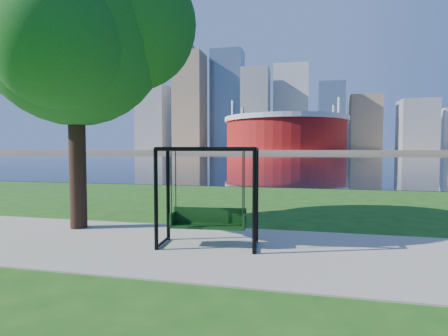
% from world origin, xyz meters
% --- Properties ---
extents(ground, '(900.00, 900.00, 0.00)m').
position_xyz_m(ground, '(0.00, 0.00, 0.00)').
color(ground, '#1E5114').
rests_on(ground, ground).
extents(path, '(120.00, 4.00, 0.03)m').
position_xyz_m(path, '(0.00, -0.50, 0.01)').
color(path, '#9E937F').
rests_on(path, ground).
extents(river, '(900.00, 180.00, 0.02)m').
position_xyz_m(river, '(0.00, 102.00, 0.01)').
color(river, black).
rests_on(river, ground).
extents(far_bank, '(900.00, 228.00, 2.00)m').
position_xyz_m(far_bank, '(0.00, 306.00, 1.00)').
color(far_bank, '#937F60').
rests_on(far_bank, ground).
extents(stadium, '(83.00, 83.00, 32.00)m').
position_xyz_m(stadium, '(-10.00, 235.00, 14.23)').
color(stadium, maroon).
rests_on(stadium, far_bank).
extents(skyline, '(392.00, 66.00, 96.50)m').
position_xyz_m(skyline, '(-4.27, 319.39, 35.89)').
color(skyline, gray).
rests_on(skyline, far_bank).
extents(swing, '(2.21, 1.09, 2.20)m').
position_xyz_m(swing, '(-0.11, -0.39, 1.06)').
color(swing, black).
rests_on(swing, ground).
extents(park_tree, '(6.15, 5.55, 7.63)m').
position_xyz_m(park_tree, '(-4.07, 0.63, 5.30)').
color(park_tree, black).
rests_on(park_tree, ground).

